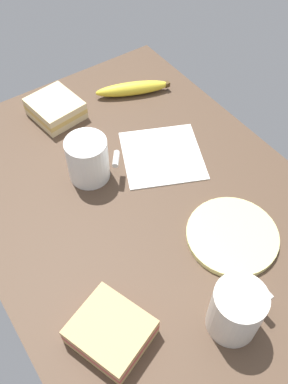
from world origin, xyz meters
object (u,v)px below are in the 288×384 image
(plate_of_food, at_px, (232,236))
(sandwich_side, at_px, (111,332))
(sandwich_main, at_px, (55,108))
(banana, at_px, (133,89))
(coffee_mug_milky, at_px, (236,310))
(paper_napkin, at_px, (162,155))
(coffee_mug_black, at_px, (88,159))

(plate_of_food, distance_m, sandwich_side, 0.29)
(sandwich_main, bearing_deg, banana, 79.59)
(sandwich_main, distance_m, banana, 0.20)
(coffee_mug_milky, height_order, sandwich_side, coffee_mug_milky)
(banana, height_order, paper_napkin, banana)
(sandwich_side, height_order, paper_napkin, sandwich_side)
(plate_of_food, xyz_separation_m, coffee_mug_milky, (0.12, -0.11, 0.05))
(plate_of_food, bearing_deg, banana, 170.00)
(plate_of_food, height_order, sandwich_main, sandwich_main)
(plate_of_food, relative_size, paper_napkin, 1.02)
(coffee_mug_milky, relative_size, sandwich_side, 0.72)
(sandwich_main, bearing_deg, paper_napkin, 27.60)
(sandwich_main, relative_size, banana, 0.69)
(plate_of_food, xyz_separation_m, banana, (-0.46, 0.08, 0.01))
(banana, bearing_deg, paper_napkin, -16.86)
(plate_of_food, bearing_deg, sandwich_side, -83.86)
(coffee_mug_black, bearing_deg, coffee_mug_milky, 4.08)
(coffee_mug_milky, relative_size, sandwich_main, 0.82)
(coffee_mug_milky, bearing_deg, coffee_mug_black, -175.92)
(coffee_mug_black, bearing_deg, banana, 127.65)
(coffee_mug_milky, bearing_deg, plate_of_food, 137.47)
(coffee_mug_black, height_order, paper_napkin, coffee_mug_black)
(banana, bearing_deg, sandwich_main, -100.41)
(plate_of_food, relative_size, banana, 0.95)
(paper_napkin, bearing_deg, plate_of_food, -3.78)
(coffee_mug_black, relative_size, sandwich_main, 0.83)
(plate_of_food, bearing_deg, paper_napkin, 176.22)
(plate_of_food, xyz_separation_m, coffee_mug_black, (-0.28, -0.14, 0.04))
(coffee_mug_black, xyz_separation_m, sandwich_side, (0.32, -0.14, -0.03))
(coffee_mug_black, height_order, coffee_mug_milky, coffee_mug_milky)
(sandwich_main, relative_size, sandwich_side, 0.88)
(coffee_mug_black, height_order, sandwich_side, coffee_mug_black)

